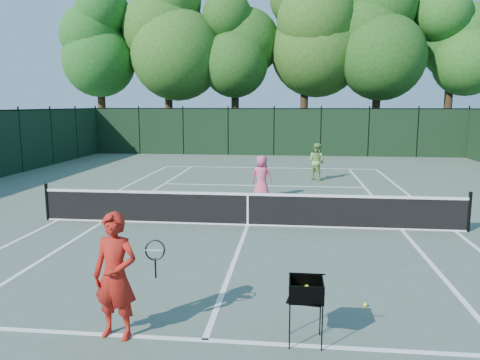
# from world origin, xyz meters

# --- Properties ---
(ground) EXTENTS (90.00, 90.00, 0.00)m
(ground) POSITION_xyz_m (0.00, 0.00, 0.00)
(ground) COLOR #4C5C4F
(ground) RESTS_ON ground
(sideline_doubles_left) EXTENTS (0.10, 23.77, 0.01)m
(sideline_doubles_left) POSITION_xyz_m (-5.49, 0.00, 0.00)
(sideline_doubles_left) COLOR white
(sideline_doubles_left) RESTS_ON ground
(sideline_doubles_right) EXTENTS (0.10, 23.77, 0.01)m
(sideline_doubles_right) POSITION_xyz_m (5.49, 0.00, 0.00)
(sideline_doubles_right) COLOR white
(sideline_doubles_right) RESTS_ON ground
(sideline_singles_left) EXTENTS (0.10, 23.77, 0.01)m
(sideline_singles_left) POSITION_xyz_m (-4.12, 0.00, 0.00)
(sideline_singles_left) COLOR white
(sideline_singles_left) RESTS_ON ground
(sideline_singles_right) EXTENTS (0.10, 23.77, 0.01)m
(sideline_singles_right) POSITION_xyz_m (4.12, 0.00, 0.00)
(sideline_singles_right) COLOR white
(sideline_singles_right) RESTS_ON ground
(baseline_far) EXTENTS (10.97, 0.10, 0.01)m
(baseline_far) POSITION_xyz_m (0.00, 11.88, 0.00)
(baseline_far) COLOR white
(baseline_far) RESTS_ON ground
(service_line_near) EXTENTS (8.23, 0.10, 0.01)m
(service_line_near) POSITION_xyz_m (0.00, -6.40, 0.00)
(service_line_near) COLOR white
(service_line_near) RESTS_ON ground
(service_line_far) EXTENTS (8.23, 0.10, 0.01)m
(service_line_far) POSITION_xyz_m (0.00, 6.40, 0.00)
(service_line_far) COLOR white
(service_line_far) RESTS_ON ground
(center_service_line) EXTENTS (0.10, 12.80, 0.01)m
(center_service_line) POSITION_xyz_m (0.00, 0.00, 0.00)
(center_service_line) COLOR white
(center_service_line) RESTS_ON ground
(tennis_net) EXTENTS (11.69, 0.09, 1.06)m
(tennis_net) POSITION_xyz_m (0.00, 0.00, 0.48)
(tennis_net) COLOR black
(tennis_net) RESTS_ON ground
(fence_far) EXTENTS (24.00, 0.05, 3.00)m
(fence_far) POSITION_xyz_m (0.00, 18.00, 1.50)
(fence_far) COLOR black
(fence_far) RESTS_ON ground
(tree_0) EXTENTS (6.40, 6.40, 13.14)m
(tree_0) POSITION_xyz_m (-13.00, 21.50, 8.16)
(tree_0) COLOR black
(tree_0) RESTS_ON ground
(tree_1) EXTENTS (6.80, 6.80, 13.98)m
(tree_1) POSITION_xyz_m (-8.00, 22.00, 8.69)
(tree_1) COLOR black
(tree_1) RESTS_ON ground
(tree_2) EXTENTS (6.00, 6.00, 12.40)m
(tree_2) POSITION_xyz_m (-3.00, 21.80, 7.73)
(tree_2) COLOR black
(tree_2) RESTS_ON ground
(tree_3) EXTENTS (7.00, 7.00, 14.45)m
(tree_3) POSITION_xyz_m (2.00, 22.30, 9.01)
(tree_3) COLOR black
(tree_3) RESTS_ON ground
(tree_4) EXTENTS (6.20, 6.20, 12.97)m
(tree_4) POSITION_xyz_m (7.00, 21.60, 8.14)
(tree_4) COLOR black
(tree_4) RESTS_ON ground
(tree_5) EXTENTS (5.80, 5.80, 12.23)m
(tree_5) POSITION_xyz_m (12.00, 22.10, 7.71)
(tree_5) COLOR black
(tree_5) RESTS_ON ground
(coach) EXTENTS (1.02, 0.59, 1.82)m
(coach) POSITION_xyz_m (-1.26, -6.42, 0.91)
(coach) COLOR #A71B13
(coach) RESTS_ON ground
(player_pink) EXTENTS (0.84, 0.65, 1.53)m
(player_pink) POSITION_xyz_m (0.14, 3.84, 0.77)
(player_pink) COLOR #DB4D75
(player_pink) RESTS_ON ground
(player_green) EXTENTS (1.00, 0.97, 1.63)m
(player_green) POSITION_xyz_m (2.27, 8.25, 0.81)
(player_green) COLOR #84B259
(player_green) RESTS_ON ground
(ball_hopper) EXTENTS (0.55, 0.55, 0.91)m
(ball_hopper) POSITION_xyz_m (1.40, -6.28, 0.76)
(ball_hopper) COLOR black
(ball_hopper) RESTS_ON ground
(loose_ball_near_cart) EXTENTS (0.07, 0.07, 0.07)m
(loose_ball_near_cart) POSITION_xyz_m (2.43, -5.01, 0.03)
(loose_ball_near_cart) COLOR #DEEE30
(loose_ball_near_cart) RESTS_ON ground
(loose_ball_midcourt) EXTENTS (0.07, 0.07, 0.07)m
(loose_ball_midcourt) POSITION_xyz_m (1.52, -4.06, 0.03)
(loose_ball_midcourt) COLOR #D5F632
(loose_ball_midcourt) RESTS_ON ground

